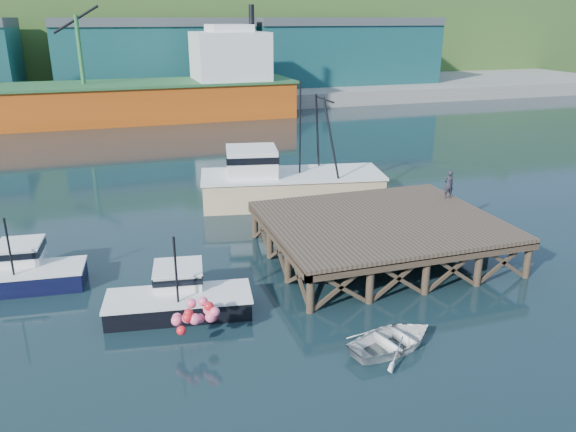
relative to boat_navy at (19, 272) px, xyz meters
name	(u,v)px	position (x,y,z in m)	size (l,w,h in m)	color
ground	(282,269)	(12.55, -1.98, -0.76)	(300.00, 300.00, 0.00)	black
wharf	(382,223)	(18.05, -2.17, 1.18)	(12.00, 10.00, 2.62)	brown
far_quay	(154,90)	(12.55, 68.02, 0.24)	(160.00, 40.00, 2.00)	gray
warehouse_mid	(154,57)	(12.55, 63.02, 5.74)	(28.00, 16.00, 9.00)	#174C4B
warehouse_right	(337,54)	(42.55, 63.02, 5.74)	(30.00, 16.00, 9.00)	#174C4B
cargo_ship	(98,95)	(4.09, 46.02, 2.55)	(55.50, 10.00, 13.75)	#C04D12
hillside	(136,24)	(12.55, 98.02, 10.24)	(220.00, 50.00, 22.00)	#2D511E
boat_navy	(19,272)	(0.00, 0.00, 0.00)	(6.25, 3.57, 3.79)	black
boat_black	(179,297)	(6.93, -4.81, -0.05)	(6.52, 5.42, 3.86)	black
trawler	(288,179)	(16.18, 8.22, 0.94)	(12.99, 6.64, 8.29)	#D5BA8A
dinghy	(393,340)	(14.42, -10.37, -0.37)	(2.69, 3.77, 0.78)	silver
dockworker	(449,184)	(23.45, 0.09, 2.19)	(0.60, 0.40, 1.65)	#212129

